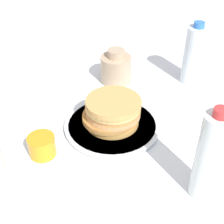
{
  "coord_description": "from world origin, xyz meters",
  "views": [
    {
      "loc": [
        0.55,
        -0.4,
        0.58
      ],
      "look_at": [
        -0.02,
        0.01,
        0.05
      ],
      "focal_mm": 50.0,
      "sensor_mm": 36.0,
      "label": 1
    }
  ],
  "objects_px": {
    "water_bottle_mid": "(194,55)",
    "cream_jug": "(116,68)",
    "pancake_stack": "(112,111)",
    "juice_glass": "(42,146)",
    "water_bottle_far": "(210,157)",
    "plate": "(112,125)"
  },
  "relations": [
    {
      "from": "water_bottle_mid",
      "to": "cream_jug",
      "type": "bearing_deg",
      "value": -125.49
    },
    {
      "from": "pancake_stack",
      "to": "cream_jug",
      "type": "bearing_deg",
      "value": 141.57
    },
    {
      "from": "water_bottle_mid",
      "to": "water_bottle_far",
      "type": "xyz_separation_m",
      "value": [
        0.36,
        -0.35,
        0.01
      ]
    },
    {
      "from": "juice_glass",
      "to": "cream_jug",
      "type": "height_order",
      "value": "cream_jug"
    },
    {
      "from": "water_bottle_far",
      "to": "cream_jug",
      "type": "bearing_deg",
      "value": 165.62
    },
    {
      "from": "water_bottle_far",
      "to": "plate",
      "type": "bearing_deg",
      "value": -174.39
    },
    {
      "from": "plate",
      "to": "water_bottle_far",
      "type": "height_order",
      "value": "water_bottle_far"
    },
    {
      "from": "pancake_stack",
      "to": "water_bottle_far",
      "type": "height_order",
      "value": "water_bottle_far"
    },
    {
      "from": "juice_glass",
      "to": "water_bottle_far",
      "type": "relative_size",
      "value": 0.3
    },
    {
      "from": "water_bottle_mid",
      "to": "water_bottle_far",
      "type": "relative_size",
      "value": 0.91
    },
    {
      "from": "plate",
      "to": "juice_glass",
      "type": "relative_size",
      "value": 3.92
    },
    {
      "from": "plate",
      "to": "pancake_stack",
      "type": "bearing_deg",
      "value": 116.71
    },
    {
      "from": "plate",
      "to": "water_bottle_far",
      "type": "distance_m",
      "value": 0.33
    },
    {
      "from": "plate",
      "to": "water_bottle_mid",
      "type": "distance_m",
      "value": 0.39
    },
    {
      "from": "pancake_stack",
      "to": "water_bottle_far",
      "type": "bearing_deg",
      "value": 5.39
    },
    {
      "from": "juice_glass",
      "to": "water_bottle_far",
      "type": "distance_m",
      "value": 0.41
    },
    {
      "from": "pancake_stack",
      "to": "water_bottle_mid",
      "type": "xyz_separation_m",
      "value": [
        -0.05,
        0.37,
        0.05
      ]
    },
    {
      "from": "pancake_stack",
      "to": "juice_glass",
      "type": "bearing_deg",
      "value": -93.92
    },
    {
      "from": "cream_jug",
      "to": "water_bottle_far",
      "type": "height_order",
      "value": "water_bottle_far"
    },
    {
      "from": "juice_glass",
      "to": "water_bottle_mid",
      "type": "xyz_separation_m",
      "value": [
        -0.03,
        0.59,
        0.07
      ]
    },
    {
      "from": "cream_jug",
      "to": "juice_glass",
      "type": "bearing_deg",
      "value": -63.25
    },
    {
      "from": "plate",
      "to": "water_bottle_mid",
      "type": "relative_size",
      "value": 1.27
    }
  ]
}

